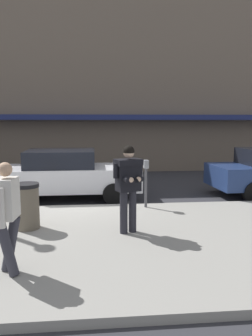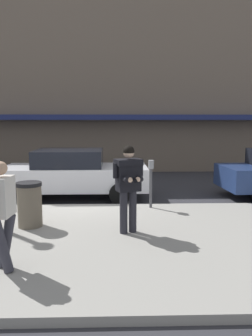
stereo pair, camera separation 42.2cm
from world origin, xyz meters
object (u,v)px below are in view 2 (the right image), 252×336
Objects in this scene: man_texting_on_phone at (128,180)px; pedestrian_in_light_coat at (2,209)px; parked_sedan_mid at (74,173)px; parking_meter at (151,177)px; trash_bin at (30,204)px.

pedestrian_in_light_coat is (-1.97, -1.64, -0.14)m from man_texting_on_phone.
pedestrian_in_light_coat is (-0.38, -5.36, 0.32)m from parked_sedan_mid.
parking_meter is (0.67, 1.97, -0.28)m from man_texting_on_phone.
parked_sedan_mid is at bearing 80.41° from trash_bin.
trash_bin is (-0.55, -3.24, -0.16)m from parked_sedan_mid.
parked_sedan_mid is 3.55× the size of parking_meter.
pedestrian_in_light_coat is at bearing -94.11° from parked_sedan_mid.
pedestrian_in_light_coat is 1.34× the size of parking_meter.
parking_meter is at bearing -37.80° from parked_sedan_mid.
man_texting_on_phone is 1.42× the size of parking_meter.
trash_bin is at bearing -99.59° from parked_sedan_mid.
parking_meter is at bearing 71.33° from man_texting_on_phone.
trash_bin is at bearing 94.40° from pedestrian_in_light_coat.
man_texting_on_phone is 2.27m from trash_bin.
pedestrian_in_light_coat is 2.17m from trash_bin.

